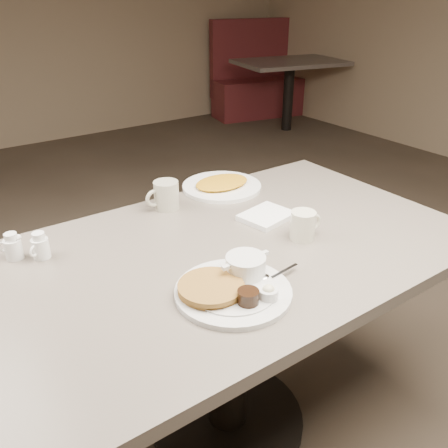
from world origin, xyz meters
TOP-DOWN VIEW (x-y plane):
  - room at (0.00, 0.00)m, footprint 7.04×8.04m
  - diner_table at (0.00, 0.00)m, footprint 1.50×0.90m
  - main_plate at (-0.12, -0.20)m, footprint 0.37×0.30m
  - coffee_mug_near at (0.22, -0.09)m, footprint 0.11×0.08m
  - napkin at (0.22, 0.08)m, footprint 0.19×0.16m
  - coffee_mug_far at (-0.02, 0.35)m, footprint 0.12×0.09m
  - creamer_left at (-0.47, 0.26)m, footprint 0.07×0.06m
  - creamer_right at (-0.54, 0.30)m, footprint 0.06×0.06m
  - hash_plate at (0.25, 0.39)m, footprint 0.32×0.32m
  - booth_back_right at (3.03, 3.54)m, footprint 1.35×1.50m

SIDE VIEW (x-z plane):
  - booth_back_right at x=3.03m, z-range -0.15..0.97m
  - diner_table at x=0.00m, z-range 0.21..0.96m
  - napkin at x=0.22m, z-range 0.75..0.77m
  - hash_plate at x=0.25m, z-range 0.75..0.78m
  - main_plate at x=-0.12m, z-range 0.74..0.81m
  - creamer_right at x=-0.54m, z-range 0.75..0.83m
  - creamer_left at x=-0.47m, z-range 0.75..0.83m
  - coffee_mug_near at x=0.22m, z-range 0.75..0.84m
  - coffee_mug_far at x=-0.02m, z-range 0.75..0.85m
  - room at x=0.00m, z-range -0.02..2.82m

